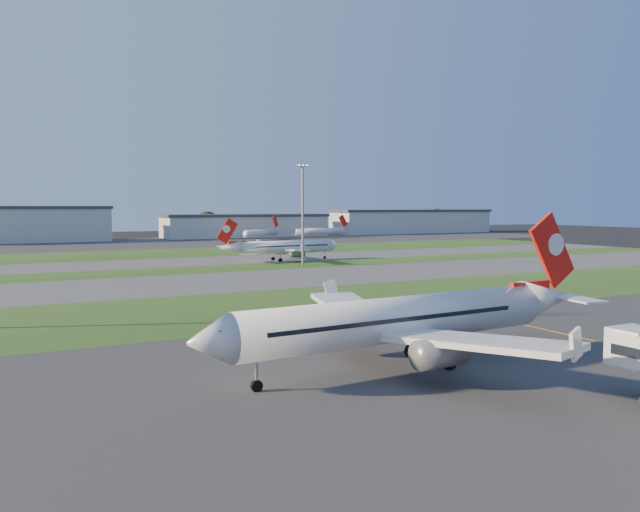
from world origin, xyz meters
TOP-DOWN VIEW (x-y plane):
  - grass_strip_a at (0.00, 52.00)m, footprint 300.00×34.00m
  - taxiway_a at (0.00, 85.00)m, footprint 300.00×32.00m
  - grass_strip_b at (0.00, 110.00)m, footprint 300.00×18.00m
  - taxiway_b at (0.00, 132.00)m, footprint 300.00×26.00m
  - grass_strip_c at (0.00, 165.00)m, footprint 300.00×40.00m
  - apron_far at (0.00, 225.00)m, footprint 400.00×80.00m
  - airliner_parked at (-20.86, 13.10)m, footprint 41.19×34.89m
  - airliner_taxiing at (17.06, 122.91)m, footprint 34.36×29.14m
  - mini_jet_near at (51.20, 225.03)m, footprint 23.75×18.79m
  - mini_jet_far at (83.14, 229.50)m, footprint 28.63×4.20m
  - light_mast_centre at (15.00, 108.00)m, footprint 3.20×0.70m
  - hangar_west at (-45.00, 255.00)m, footprint 71.40×23.00m
  - hangar_east at (55.00, 255.00)m, footprint 81.60×23.00m
  - hangar_far_east at (155.00, 255.00)m, footprint 96.90×23.00m
  - tree_mid_west at (-20.00, 266.00)m, footprint 9.90×9.90m
  - tree_mid_east at (40.00, 269.00)m, footprint 11.55×11.55m
  - tree_east at (115.00, 267.00)m, footprint 10.45×10.45m
  - tree_far_east at (185.00, 271.00)m, footprint 12.65×12.65m

SIDE VIEW (x-z plane):
  - grass_strip_a at x=0.00m, z-range 0.00..0.01m
  - taxiway_a at x=0.00m, z-range 0.00..0.01m
  - grass_strip_b at x=0.00m, z-range 0.00..0.01m
  - taxiway_b at x=0.00m, z-range 0.00..0.01m
  - grass_strip_c at x=0.00m, z-range 0.00..0.01m
  - apron_far at x=0.00m, z-range 0.00..0.01m
  - mini_jet_near at x=51.20m, z-range -1.46..8.02m
  - mini_jet_far at x=83.14m, z-range -1.46..8.02m
  - airliner_taxiing at x=17.06m, z-range -1.60..9.12m
  - airliner_parked at x=-20.86m, z-range -1.91..10.94m
  - hangar_east at x=55.00m, z-range 0.04..11.24m
  - tree_mid_west at x=-20.00m, z-range 0.44..11.24m
  - tree_east at x=115.00m, z-range 0.46..11.86m
  - hangar_far_east at x=155.00m, z-range 0.04..13.24m
  - tree_mid_east at x=40.00m, z-range 0.51..13.11m
  - tree_far_east at x=185.00m, z-range 0.56..14.36m
  - hangar_west at x=-45.00m, z-range 0.04..15.24m
  - light_mast_centre at x=15.00m, z-range 1.91..27.71m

